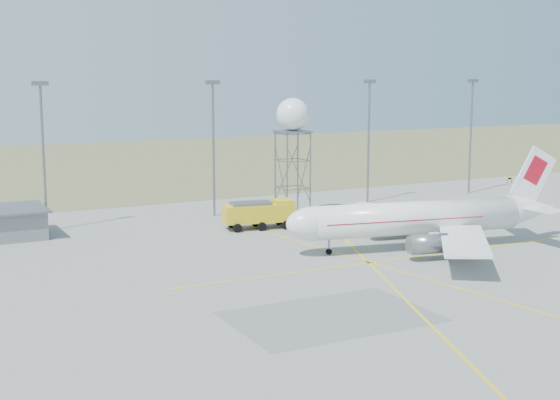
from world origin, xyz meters
TOP-DOWN VIEW (x-y plane):
  - grass_strip at (0.00, 140.00)m, footprint 400.00×120.00m
  - mast_a at (-35.00, 66.00)m, footprint 2.20×0.50m
  - mast_b at (-10.00, 66.00)m, footprint 2.20×0.50m
  - mast_c at (18.00, 66.00)m, footprint 2.20×0.50m
  - mast_d at (40.00, 66.00)m, footprint 2.20×0.50m
  - taxi_sign_near at (55.60, 72.00)m, footprint 1.60×0.17m
  - taxi_sign_far at (62.60, 72.00)m, footprint 1.60×0.17m
  - airliner_main at (3.96, 33.48)m, footprint 36.29×34.77m
  - radar_tower at (0.85, 60.94)m, footprint 4.94×4.94m
  - fire_truck at (-8.02, 53.94)m, footprint 10.32×5.28m

SIDE VIEW (x-z plane):
  - grass_strip at x=0.00m, z-range 0.00..0.03m
  - taxi_sign_near at x=55.60m, z-range 0.29..1.49m
  - taxi_sign_far at x=62.60m, z-range 0.29..1.49m
  - fire_truck at x=-8.02m, z-range -0.08..3.88m
  - airliner_main at x=3.96m, z-range -2.40..10.00m
  - radar_tower at x=0.85m, z-range 1.09..18.98m
  - mast_a at x=-35.00m, z-range 1.82..22.32m
  - mast_b at x=-10.00m, z-range 1.82..22.32m
  - mast_c at x=18.00m, z-range 1.82..22.32m
  - mast_d at x=40.00m, z-range 1.82..22.32m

